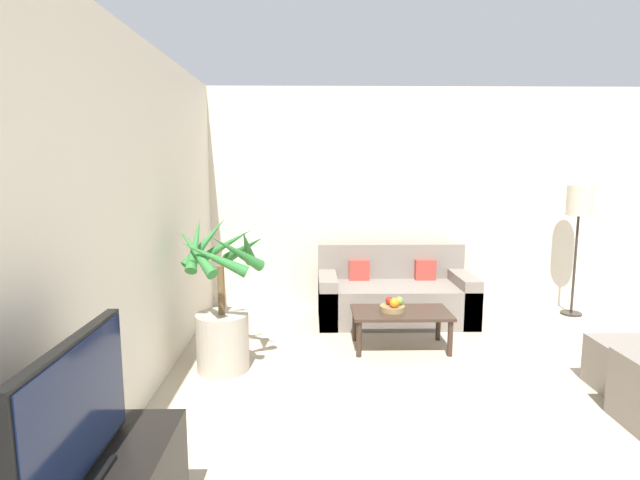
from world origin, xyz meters
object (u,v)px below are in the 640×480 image
fruit_bowl (392,308)px  television (75,413)px  potted_palm (222,314)px  orange_fruit (394,303)px  floor_lamp (579,208)px  apple_red (389,301)px  apple_green (399,301)px  ottoman (639,367)px  sofa_loveseat (394,296)px  coffee_table (401,316)px

fruit_bowl → television: bearing=-121.1°
television → potted_palm: 2.37m
orange_fruit → floor_lamp: bearing=25.7°
apple_red → floor_lamp: bearing=23.5°
apple_red → apple_green: apple_green is taller
television → apple_red: size_ratio=10.83×
fruit_bowl → ottoman: 2.06m
apple_green → orange_fruit: orange_fruit is taller
potted_palm → sofa_loveseat: bearing=39.1°
sofa_loveseat → fruit_bowl: size_ratio=7.25×
television → apple_red: bearing=59.6°
coffee_table → orange_fruit: 0.18m
floor_lamp → ottoman: 2.36m
sofa_loveseat → ottoman: (1.63, -1.89, -0.08)m
potted_palm → floor_lamp: (3.89, 1.55, 0.78)m
apple_red → apple_green: size_ratio=0.98×
apple_green → orange_fruit: bearing=-127.5°
potted_palm → ottoman: 3.41m
floor_lamp → apple_red: size_ratio=19.26×
sofa_loveseat → fruit_bowl: bearing=-100.7°
ottoman → floor_lamp: bearing=75.4°
television → orange_fruit: size_ratio=9.44×
potted_palm → apple_red: (1.53, 0.53, -0.04)m
floor_lamp → fruit_bowl: bearing=-155.6°
television → ottoman: bearing=27.9°
apple_red → orange_fruit: orange_fruit is taller
fruit_bowl → ottoman: fruit_bowl is taller
sofa_loveseat → floor_lamp: 2.38m
sofa_loveseat → apple_red: bearing=-102.6°
coffee_table → ottoman: bearing=-29.4°
coffee_table → apple_red: size_ratio=11.78×
potted_palm → coffee_table: (1.64, 0.49, -0.18)m
coffee_table → orange_fruit: size_ratio=10.27×
apple_green → orange_fruit: (-0.06, -0.08, 0.00)m
floor_lamp → sofa_loveseat: bearing=-176.2°
television → ottoman: (3.51, 1.86, -0.62)m
sofa_loveseat → floor_lamp: bearing=3.8°
potted_palm → television: bearing=-93.7°
sofa_loveseat → orange_fruit: bearing=-99.6°
coffee_table → floor_lamp: bearing=25.3°
ottoman → coffee_table: bearing=150.6°
television → sofa_loveseat: size_ratio=0.50×
floor_lamp → coffee_table: 2.67m
fruit_bowl → apple_red: size_ratio=3.00×
orange_fruit → potted_palm: bearing=-164.7°
apple_red → television: bearing=-120.4°
fruit_bowl → coffee_table: bearing=-3.1°
sofa_loveseat → ottoman: 2.50m
sofa_loveseat → apple_red: sofa_loveseat is taller
potted_palm → apple_red: size_ratio=16.85×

